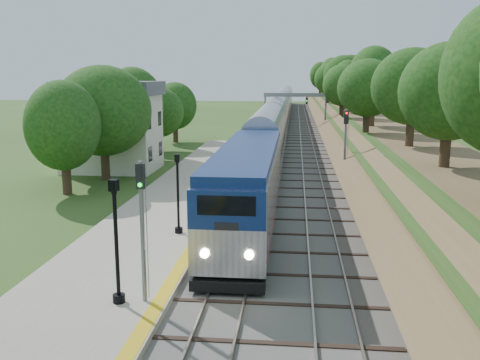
# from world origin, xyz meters

# --- Properties ---
(ground) EXTENTS (320.00, 320.00, 0.00)m
(ground) POSITION_xyz_m (0.00, 0.00, 0.00)
(ground) COLOR #2D4C19
(ground) RESTS_ON ground
(trackbed) EXTENTS (9.50, 170.00, 0.28)m
(trackbed) POSITION_xyz_m (2.00, 60.00, 0.07)
(trackbed) COLOR #4C4944
(trackbed) RESTS_ON ground
(platform) EXTENTS (6.40, 68.00, 0.38)m
(platform) POSITION_xyz_m (-5.20, 16.00, 0.19)
(platform) COLOR #9D937F
(platform) RESTS_ON ground
(yellow_stripe) EXTENTS (0.55, 68.00, 0.01)m
(yellow_stripe) POSITION_xyz_m (-2.35, 16.00, 0.39)
(yellow_stripe) COLOR gold
(yellow_stripe) RESTS_ON platform
(embankment) EXTENTS (10.64, 170.00, 11.70)m
(embankment) POSITION_xyz_m (10.35, 60.00, 1.95)
(embankment) COLOR brown
(embankment) RESTS_ON ground
(station_building) EXTENTS (8.60, 6.60, 8.00)m
(station_building) POSITION_xyz_m (-14.00, 30.00, 4.09)
(station_building) COLOR silver
(station_building) RESTS_ON ground
(signal_gantry) EXTENTS (8.40, 0.38, 6.20)m
(signal_gantry) POSITION_xyz_m (2.47, 54.99, 4.82)
(signal_gantry) COLOR slate
(signal_gantry) RESTS_ON ground
(trees_behind_platform) EXTENTS (7.82, 53.32, 7.21)m
(trees_behind_platform) POSITION_xyz_m (-11.17, 20.67, 4.53)
(trees_behind_platform) COLOR #332316
(trees_behind_platform) RESTS_ON ground
(train) EXTENTS (3.05, 143.25, 4.49)m
(train) POSITION_xyz_m (0.00, 73.04, 2.29)
(train) COLOR black
(train) RESTS_ON trackbed
(lamppost_mid) EXTENTS (0.45, 0.45, 4.60)m
(lamppost_mid) POSITION_xyz_m (-3.81, 1.02, 2.43)
(lamppost_mid) COLOR black
(lamppost_mid) RESTS_ON platform
(lamppost_far) EXTENTS (0.42, 0.42, 4.20)m
(lamppost_far) POSITION_xyz_m (-3.50, 9.88, 2.26)
(lamppost_far) COLOR black
(lamppost_far) RESTS_ON platform
(signal_platform) EXTENTS (0.31, 0.24, 5.23)m
(signal_platform) POSITION_xyz_m (-2.90, 1.27, 3.60)
(signal_platform) COLOR slate
(signal_platform) RESTS_ON platform
(signal_farside) EXTENTS (0.33, 0.26, 6.02)m
(signal_farside) POSITION_xyz_m (6.20, 22.67, 3.80)
(signal_farside) COLOR slate
(signal_farside) RESTS_ON ground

